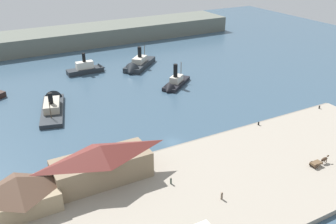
# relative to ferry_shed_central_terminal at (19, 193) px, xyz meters

# --- Properties ---
(ground_plane) EXTENTS (320.00, 320.00, 0.00)m
(ground_plane) POSITION_rel_ferry_shed_central_terminal_xyz_m (39.49, 10.06, -4.92)
(ground_plane) COLOR #385166
(quay_promenade) EXTENTS (110.00, 36.00, 1.20)m
(quay_promenade) POSITION_rel_ferry_shed_central_terminal_xyz_m (39.49, -11.94, -4.32)
(quay_promenade) COLOR #9E9384
(quay_promenade) RESTS_ON ground
(seawall_edge) EXTENTS (110.00, 0.80, 1.00)m
(seawall_edge) POSITION_rel_ferry_shed_central_terminal_xyz_m (39.49, 6.46, -4.42)
(seawall_edge) COLOR gray
(seawall_edge) RESTS_ON ground
(ferry_shed_central_terminal) EXTENTS (14.47, 10.06, 7.32)m
(ferry_shed_central_terminal) POSITION_rel_ferry_shed_central_terminal_xyz_m (0.00, 0.00, 0.00)
(ferry_shed_central_terminal) COLOR #998466
(ferry_shed_central_terminal) RESTS_ON quay_promenade
(ferry_shed_customs_shed) EXTENTS (21.25, 8.56, 8.65)m
(ferry_shed_customs_shed) POSITION_rel_ferry_shed_central_terminal_xyz_m (17.09, 1.24, 0.67)
(ferry_shed_customs_shed) COLOR #847056
(ferry_shed_customs_shed) RESTS_ON quay_promenade
(horse_cart) EXTENTS (5.53, 1.54, 1.87)m
(horse_cart) POSITION_rel_ferry_shed_central_terminal_xyz_m (63.20, -17.33, -2.79)
(horse_cart) COLOR brown
(horse_cart) RESTS_ON quay_promenade
(pedestrian_at_waters_edge) EXTENTS (0.43, 0.43, 1.75)m
(pedestrian_at_waters_edge) POSITION_rel_ferry_shed_central_terminal_xyz_m (35.93, -16.56, -2.92)
(pedestrian_at_waters_edge) COLOR #6B5B4C
(pedestrian_at_waters_edge) RESTS_ON quay_promenade
(pedestrian_near_west_shed) EXTENTS (0.40, 0.40, 1.60)m
(pedestrian_near_west_shed) POSITION_rel_ferry_shed_central_terminal_xyz_m (29.43, -7.09, -2.99)
(pedestrian_near_west_shed) COLOR #3D4C42
(pedestrian_near_west_shed) RESTS_ON quay_promenade
(mooring_post_center_east) EXTENTS (0.44, 0.44, 0.90)m
(mooring_post_center_east) POSITION_rel_ferry_shed_central_terminal_xyz_m (64.55, 5.08, -3.27)
(mooring_post_center_east) COLOR black
(mooring_post_center_east) RESTS_ON quay_promenade
(mooring_post_center_west) EXTENTS (0.44, 0.44, 0.90)m
(mooring_post_center_west) POSITION_rel_ferry_shed_central_terminal_xyz_m (88.66, 4.62, -3.27)
(mooring_post_center_west) COLOR black
(mooring_post_center_west) RESTS_ON quay_promenade
(mooring_post_east) EXTENTS (0.44, 0.44, 0.90)m
(mooring_post_east) POSITION_rel_ferry_shed_central_terminal_xyz_m (29.85, 4.54, -3.27)
(mooring_post_east) COLOR black
(mooring_post_east) RESTS_ON quay_promenade
(ferry_near_quay) EXTENTS (12.36, 25.64, 9.24)m
(ferry_near_quay) POSITION_rel_ferry_shed_central_terminal_xyz_m (16.75, 47.59, -3.78)
(ferry_near_quay) COLOR #23282D
(ferry_near_quay) RESTS_ON ground
(ferry_moored_west) EXTENTS (19.91, 19.47, 10.62)m
(ferry_moored_west) POSITION_rel_ferry_shed_central_terminal_xyz_m (56.35, 70.03, -3.53)
(ferry_moored_west) COLOR #23282D
(ferry_moored_west) RESTS_ON ground
(ferry_departing_north) EXTENTS (16.13, 14.22, 10.01)m
(ferry_departing_north) POSITION_rel_ferry_shed_central_terminal_xyz_m (59.51, 44.60, -3.64)
(ferry_departing_north) COLOR black
(ferry_departing_north) RESTS_ON ground
(ferry_outer_harbor) EXTENTS (15.53, 4.72, 9.35)m
(ferry_outer_harbor) POSITION_rel_ferry_shed_central_terminal_xyz_m (37.12, 75.08, -3.26)
(ferry_outer_harbor) COLOR #23282D
(ferry_outer_harbor) RESTS_ON ground
(far_headland) EXTENTS (180.00, 24.00, 8.00)m
(far_headland) POSITION_rel_ferry_shed_central_terminal_xyz_m (39.49, 120.06, -0.92)
(far_headland) COLOR #60665B
(far_headland) RESTS_ON ground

